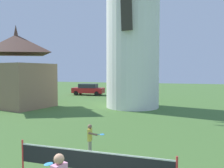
# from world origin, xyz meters

# --- Properties ---
(windmill) EXTENTS (8.62, 5.54, 15.14)m
(windmill) POSITION_xyz_m (-2.12, 16.31, 7.40)
(windmill) COLOR white
(windmill) RESTS_ON ground_plane
(tennis_net) EXTENTS (4.86, 0.06, 1.10)m
(tennis_net) POSITION_xyz_m (-0.13, 1.66, 0.68)
(tennis_net) COLOR red
(tennis_net) RESTS_ON ground_plane
(player_far) EXTENTS (0.75, 0.40, 1.20)m
(player_far) POSITION_xyz_m (-1.11, 3.93, 0.68)
(player_far) COLOR #9E937F
(player_far) RESTS_ON ground_plane
(parked_car_red) EXTENTS (4.47, 2.13, 1.56)m
(parked_car_red) POSITION_xyz_m (-10.31, 25.06, 0.81)
(parked_car_red) COLOR red
(parked_car_red) RESTS_ON ground_plane
(parked_car_green) EXTENTS (4.48, 2.01, 1.56)m
(parked_car_green) POSITION_xyz_m (-4.56, 24.90, 0.81)
(parked_car_green) COLOR #1E6638
(parked_car_green) RESTS_ON ground_plane
(chapel) EXTENTS (7.12, 5.82, 7.60)m
(chapel) POSITION_xyz_m (-12.51, 13.42, 3.28)
(chapel) COLOR #937056
(chapel) RESTS_ON ground_plane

